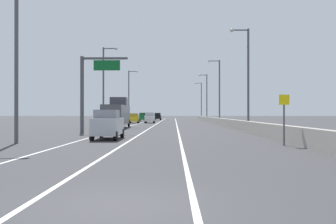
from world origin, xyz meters
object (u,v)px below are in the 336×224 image
(lamp_post_right_second, at_px, (246,72))
(lamp_post_right_fifth, at_px, (201,98))
(overhead_sign_gantry, at_px, (90,84))
(car_yellow_4, at_px, (134,118))
(car_black_1, at_px, (158,116))
(lamp_post_left_mid, at_px, (105,81))
(car_white_0, at_px, (150,118))
(lamp_post_left_far, at_px, (130,93))
(speed_advisory_sign, at_px, (284,116))
(car_silver_2, at_px, (108,125))
(lamp_post_right_fourth, at_px, (206,94))
(lamp_post_left_near, at_px, (20,42))
(car_green_3, at_px, (143,117))
(lamp_post_right_third, at_px, (218,87))
(box_truck, at_px, (117,114))

(lamp_post_right_second, height_order, lamp_post_right_fifth, same)
(overhead_sign_gantry, xyz_separation_m, car_yellow_4, (0.63, 32.00, -3.80))
(lamp_post_right_fifth, height_order, car_black_1, lamp_post_right_fifth)
(lamp_post_left_mid, bearing_deg, car_white_0, 74.61)
(lamp_post_right_second, bearing_deg, lamp_post_left_far, 115.22)
(lamp_post_right_fifth, relative_size, car_black_1, 2.78)
(speed_advisory_sign, relative_size, car_silver_2, 0.72)
(car_yellow_4, bearing_deg, lamp_post_right_fourth, 47.88)
(lamp_post_right_fifth, height_order, lamp_post_left_near, same)
(speed_advisory_sign, xyz_separation_m, car_white_0, (-11.19, 46.26, -0.76))
(car_silver_2, relative_size, car_green_3, 0.97)
(lamp_post_right_second, distance_m, car_white_0, 31.85)
(lamp_post_right_second, height_order, lamp_post_right_fourth, same)
(overhead_sign_gantry, relative_size, lamp_post_left_mid, 0.67)
(lamp_post_right_third, relative_size, car_black_1, 2.78)
(car_black_1, distance_m, car_green_3, 13.20)
(lamp_post_right_second, relative_size, lamp_post_right_fifth, 1.00)
(lamp_post_right_fifth, height_order, lamp_post_left_mid, same)
(lamp_post_right_fifth, bearing_deg, lamp_post_left_far, -120.75)
(lamp_post_right_fifth, relative_size, car_yellow_4, 2.37)
(speed_advisory_sign, distance_m, car_black_1, 75.17)
(car_green_3, bearing_deg, box_truck, -89.92)
(lamp_post_left_far, relative_size, car_white_0, 2.39)
(speed_advisory_sign, distance_m, lamp_post_right_fourth, 62.48)
(speed_advisory_sign, distance_m, lamp_post_left_mid, 32.67)
(overhead_sign_gantry, bearing_deg, car_silver_2, -68.09)
(lamp_post_right_third, xyz_separation_m, lamp_post_right_fourth, (-0.08, 22.39, 0.00))
(car_yellow_4, bearing_deg, car_silver_2, -85.99)
(car_black_1, bearing_deg, car_yellow_4, -96.27)
(car_black_1, xyz_separation_m, car_green_3, (-2.83, -12.89, 0.02))
(lamp_post_right_fourth, distance_m, car_black_1, 17.93)
(lamp_post_right_third, height_order, lamp_post_right_fourth, same)
(lamp_post_right_fifth, height_order, box_truck, lamp_post_right_fifth)
(overhead_sign_gantry, relative_size, speed_advisory_sign, 2.50)
(speed_advisory_sign, height_order, lamp_post_right_third, lamp_post_right_third)
(lamp_post_right_fifth, distance_m, car_white_0, 40.85)
(lamp_post_left_near, bearing_deg, car_white_0, 83.69)
(lamp_post_left_far, distance_m, car_yellow_4, 11.13)
(lamp_post_right_second, relative_size, lamp_post_left_far, 1.00)
(lamp_post_right_third, bearing_deg, lamp_post_right_fifth, 89.53)
(lamp_post_right_fourth, xyz_separation_m, car_yellow_4, (-15.30, -16.93, -5.45))
(overhead_sign_gantry, height_order, speed_advisory_sign, overhead_sign_gantry)
(lamp_post_right_fourth, bearing_deg, box_truck, -110.91)
(car_black_1, relative_size, car_yellow_4, 0.85)
(lamp_post_right_second, height_order, box_truck, lamp_post_right_second)
(lamp_post_left_near, distance_m, box_truck, 22.78)
(lamp_post_left_far, bearing_deg, lamp_post_right_fifth, 59.25)
(lamp_post_right_third, bearing_deg, car_yellow_4, 160.43)
(speed_advisory_sign, bearing_deg, lamp_post_right_second, 85.36)
(lamp_post_left_mid, bearing_deg, car_yellow_4, 83.32)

